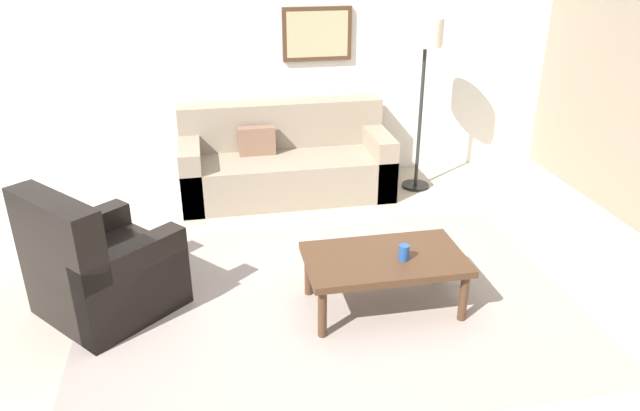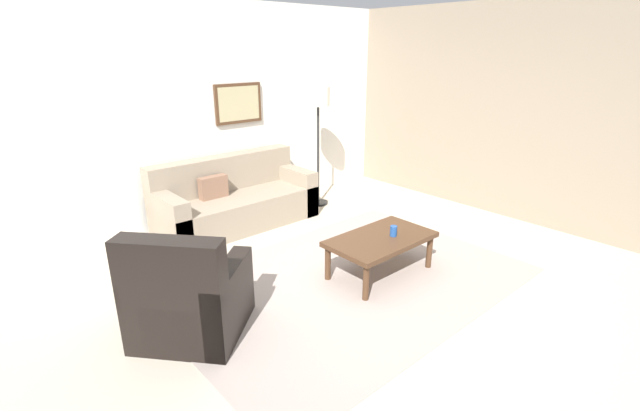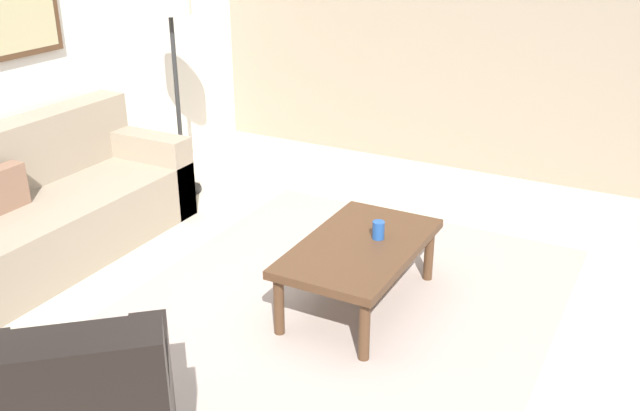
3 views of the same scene
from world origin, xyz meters
name	(u,v)px [view 1 (image 1 of 3)]	position (x,y,z in m)	size (l,w,h in m)	color
ground_plane	(329,304)	(0.00, 0.00, 0.00)	(8.00, 8.00, 0.00)	#B2A893
rear_partition	(278,45)	(0.00, 2.60, 1.40)	(6.00, 0.12, 2.80)	silver
area_rug	(329,303)	(0.00, 0.00, 0.00)	(3.48, 2.42, 0.01)	gray
couch_main	(285,163)	(-0.02, 2.12, 0.30)	(2.06, 0.86, 0.88)	gray
armchair_leather	(97,274)	(-1.58, 0.21, 0.31)	(1.13, 1.13, 0.95)	black
coffee_table	(384,263)	(0.37, -0.10, 0.36)	(1.10, 0.64, 0.41)	#472D1C
cup	(404,252)	(0.48, -0.17, 0.46)	(0.07, 0.07, 0.11)	#1E478C
lamp_standing	(425,51)	(1.33, 1.96, 1.41)	(0.32, 0.32, 1.71)	black
framed_artwork	(317,34)	(0.39, 2.51, 1.51)	(0.70, 0.04, 0.53)	#472D1C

